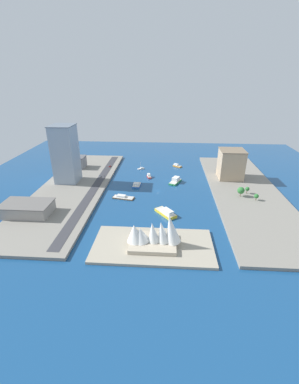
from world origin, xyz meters
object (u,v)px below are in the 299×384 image
(catamaran_blue, at_px, (137,185))
(pickup_red, at_px, (110,166))
(apartment_midrise_tan, at_px, (231,164))
(warehouse_low_gray, at_px, (75,162))
(barge_flat_brown, at_px, (123,197))
(tower_tall_glass, at_px, (65,154))
(ferry_green_doubledeck, at_px, (175,181))
(tugboat_red, at_px, (149,176))
(sailboat_small_white, at_px, (141,169))
(water_taxi_orange, at_px, (177,166))
(ferry_yellow_fast, at_px, (166,212))
(traffic_light_waterfront, at_px, (104,177))
(sedan_silver, at_px, (100,176))
(opera_landmark, at_px, (153,234))
(carpark_squat_concrete, at_px, (27,208))

(catamaran_blue, xyz_separation_m, pickup_red, (42.16, -56.67, 1.98))
(apartment_midrise_tan, bearing_deg, pickup_red, -11.24)
(apartment_midrise_tan, distance_m, pickup_red, 152.89)
(warehouse_low_gray, bearing_deg, apartment_midrise_tan, 172.66)
(barge_flat_brown, distance_m, tower_tall_glass, 84.20)
(ferry_green_doubledeck, relative_size, pickup_red, 4.45)
(catamaran_blue, distance_m, apartment_midrise_tan, 111.78)
(tugboat_red, height_order, sailboat_small_white, sailboat_small_white)
(water_taxi_orange, xyz_separation_m, tower_tall_glass, (125.35, 66.69, 32.63))
(apartment_midrise_tan, bearing_deg, tugboat_red, -0.24)
(water_taxi_orange, xyz_separation_m, catamaran_blue, (46.69, 71.04, 0.08))
(tugboat_red, bearing_deg, water_taxi_orange, -128.56)
(ferry_green_doubledeck, height_order, tower_tall_glass, tower_tall_glass)
(tugboat_red, height_order, ferry_yellow_fast, ferry_yellow_fast)
(traffic_light_waterfront, bearing_deg, sedan_silver, -51.71)
(warehouse_low_gray, xyz_separation_m, opera_landmark, (-110.61, 163.41, 0.66))
(barge_flat_brown, relative_size, pickup_red, 4.70)
(ferry_green_doubledeck, height_order, carpark_squat_concrete, carpark_squat_concrete)
(tower_tall_glass, bearing_deg, tugboat_red, -165.70)
(ferry_green_doubledeck, height_order, apartment_midrise_tan, apartment_midrise_tan)
(tower_tall_glass, relative_size, sedan_silver, 14.12)
(warehouse_low_gray, bearing_deg, water_taxi_orange, -171.83)
(sedan_silver, xyz_separation_m, traffic_light_waterfront, (-8.18, 10.37, 3.41))
(warehouse_low_gray, xyz_separation_m, sedan_silver, (-40.35, 34.13, -6.42))
(catamaran_blue, relative_size, carpark_squat_concrete, 0.39)
(ferry_green_doubledeck, relative_size, barge_flat_brown, 0.95)
(ferry_yellow_fast, height_order, carpark_squat_concrete, carpark_squat_concrete)
(sailboat_small_white, relative_size, traffic_light_waterfront, 1.49)
(ferry_yellow_fast, xyz_separation_m, opera_landmark, (9.12, 48.37, 8.47))
(ferry_green_doubledeck, bearing_deg, opera_landmark, 81.28)
(catamaran_blue, bearing_deg, warehouse_low_gray, -31.02)
(pickup_red, relative_size, opera_landmark, 0.12)
(sailboat_small_white, bearing_deg, traffic_light_waterfront, 53.57)
(sailboat_small_white, xyz_separation_m, warehouse_low_gray, (85.54, 5.65, 9.07))
(tugboat_red, distance_m, ferry_yellow_fast, 93.03)
(warehouse_low_gray, bearing_deg, sedan_silver, 139.77)
(traffic_light_waterfront, bearing_deg, ferry_green_doubledeck, -175.78)
(catamaran_blue, xyz_separation_m, sedan_silver, (46.02, -17.80, 1.99))
(ferry_yellow_fast, height_order, sailboat_small_white, sailboat_small_white)
(catamaran_blue, relative_size, apartment_midrise_tan, 0.49)
(sedan_silver, bearing_deg, tower_tall_glass, 22.41)
(warehouse_low_gray, bearing_deg, ferry_green_doubledeck, 163.47)
(carpark_squat_concrete, height_order, sedan_silver, carpark_squat_concrete)
(warehouse_low_gray, bearing_deg, sailboat_small_white, -176.22)
(water_taxi_orange, bearing_deg, sailboat_small_white, 15.81)
(water_taxi_orange, height_order, sailboat_small_white, sailboat_small_white)
(apartment_midrise_tan, bearing_deg, traffic_light_waterfront, 7.71)
(water_taxi_orange, xyz_separation_m, opera_landmark, (22.45, 182.51, 9.15))
(tugboat_red, distance_m, apartment_midrise_tan, 96.67)
(tugboat_red, xyz_separation_m, sailboat_small_white, (12.77, -30.15, -0.86))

